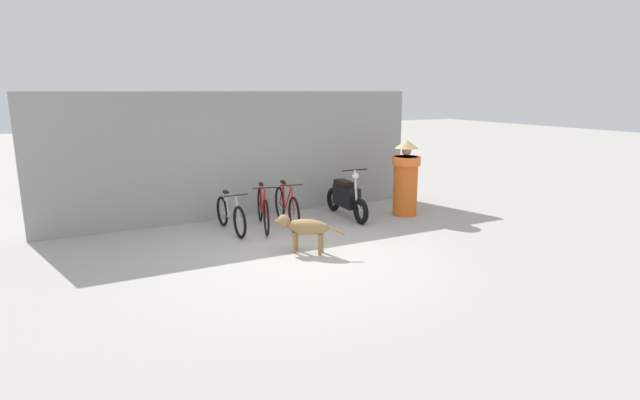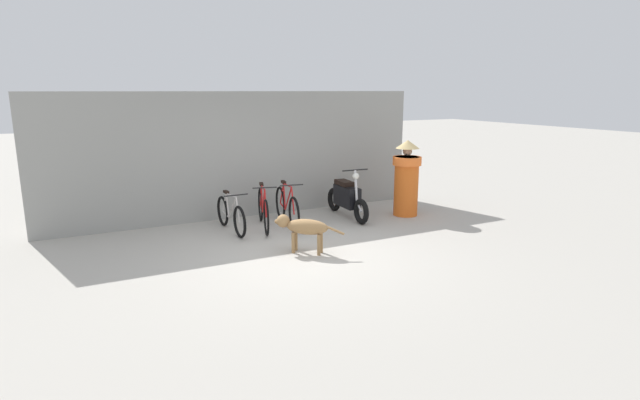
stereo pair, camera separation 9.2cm
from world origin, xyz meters
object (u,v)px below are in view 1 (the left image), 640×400
Objects in this scene: bicycle_0 at (231,215)px; person_in_robes at (406,178)px; motorcycle at (346,198)px; bicycle_2 at (287,207)px; bicycle_1 at (263,210)px; stray_dog at (304,227)px.

person_in_robes is (3.81, -0.46, 0.50)m from bicycle_0.
motorcycle is (2.56, -0.06, 0.10)m from bicycle_0.
bicycle_1 is at bearing -86.48° from bicycle_2.
motorcycle reaches higher than bicycle_2.
bicycle_1 is (0.66, -0.03, 0.05)m from bicycle_0.
bicycle_2 is at bearing 99.85° from bicycle_1.
bicycle_1 is 0.96× the size of motorcycle.
bicycle_1 is 1.06× the size of person_in_robes.
person_in_robes reaches higher than stray_dog.
bicycle_2 is at bearing -62.14° from stray_dog.
bicycle_1 is 1.82× the size of stray_dog.
person_in_robes reaches higher than bicycle_2.
bicycle_0 is 0.88× the size of motorcycle.
bicycle_2 is 1.79m from stray_dog.
motorcycle is at bearing -21.76° from person_in_robes.
motorcycle is at bearing 103.82° from bicycle_1.
stray_dog is at bearing -6.28° from bicycle_2.
bicycle_0 is at bearing -88.49° from motorcycle.
stray_dog is at bearing 19.29° from bicycle_0.
bicycle_0 is at bearing -77.69° from bicycle_1.
bicycle_2 is 1.41m from motorcycle.
stray_dog is (0.70, -1.80, 0.12)m from bicycle_0.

